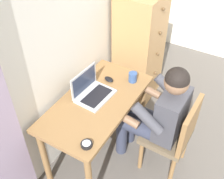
# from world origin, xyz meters

# --- Properties ---
(wall_back) EXTENTS (4.80, 0.05, 2.50)m
(wall_back) POSITION_xyz_m (0.00, 2.20, 1.25)
(wall_back) COLOR silver
(wall_back) RESTS_ON ground_plane
(desk) EXTENTS (1.14, 0.59, 0.74)m
(desk) POSITION_xyz_m (-0.27, 1.83, 0.62)
(desk) COLOR olive
(desk) RESTS_ON ground_plane
(dresser) EXTENTS (0.54, 0.47, 1.34)m
(dresser) POSITION_xyz_m (0.78, 1.92, 0.67)
(dresser) COLOR tan
(dresser) RESTS_ON ground_plane
(chair) EXTENTS (0.43, 0.41, 0.86)m
(chair) POSITION_xyz_m (-0.06, 1.15, 0.48)
(chair) COLOR brown
(chair) RESTS_ON ground_plane
(person_seated) EXTENTS (0.54, 0.59, 1.18)m
(person_seated) POSITION_xyz_m (-0.05, 1.33, 0.66)
(person_seated) COLOR #33384C
(person_seated) RESTS_ON ground_plane
(laptop) EXTENTS (0.36, 0.27, 0.24)m
(laptop) POSITION_xyz_m (-0.23, 1.91, 0.79)
(laptop) COLOR #B7BABF
(laptop) RESTS_ON desk
(computer_mouse) EXTENTS (0.09, 0.11, 0.03)m
(computer_mouse) POSITION_xyz_m (0.03, 1.88, 0.76)
(computer_mouse) COLOR black
(computer_mouse) RESTS_ON desk
(desk_clock) EXTENTS (0.09, 0.09, 0.03)m
(desk_clock) POSITION_xyz_m (-0.72, 1.63, 0.76)
(desk_clock) COLOR black
(desk_clock) RESTS_ON desk
(coffee_mug) EXTENTS (0.12, 0.08, 0.09)m
(coffee_mug) POSITION_xyz_m (0.14, 1.68, 0.79)
(coffee_mug) COLOR #33518C
(coffee_mug) RESTS_ON desk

